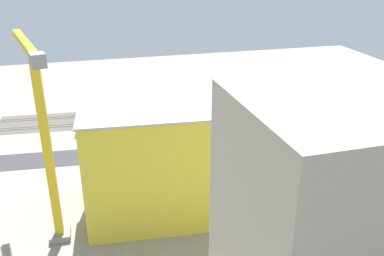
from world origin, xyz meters
TOP-DOWN VIEW (x-y plane):
  - ground_plane at (0.00, 0.00)m, footprint 197.48×197.48m
  - rail_bed at (0.00, -21.07)m, footprint 124.21×24.43m
  - street_asphalt at (0.00, 3.69)m, footprint 123.75×18.63m
  - track_rails at (0.00, -21.07)m, footprint 123.06×18.04m
  - platform_canopy_near at (12.71, -13.16)m, footprint 52.28×8.64m
  - locomotive at (-29.99, -24.48)m, footprint 15.38×3.95m
  - passenger_coach at (-54.63, -24.48)m, footprint 19.87×4.42m
  - parked_car_0 at (-18.33, 7.33)m, footprint 4.67×2.12m
  - parked_car_1 at (-10.45, 7.00)m, footprint 4.83×2.26m
  - parked_car_2 at (-3.97, 6.86)m, footprint 4.90×2.13m
  - parked_car_3 at (2.39, 7.25)m, footprint 4.56×2.39m
  - construction_building at (18.40, 27.70)m, footprint 37.40×22.06m
  - construction_roof_slab at (18.40, 27.70)m, footprint 38.04×22.71m
  - tower_crane at (42.33, 30.52)m, footprint 7.30×24.58m
  - box_truck_0 at (4.86, 12.08)m, footprint 9.00×3.87m
  - street_tree_0 at (-2.70, -0.64)m, footprint 5.20×5.20m
  - street_tree_1 at (-33.56, -0.93)m, footprint 4.57×4.57m
  - street_tree_2 at (26.00, -1.93)m, footprint 5.58×5.58m
  - street_tree_3 at (10.70, -0.65)m, footprint 4.61×4.61m
  - street_tree_4 at (28.16, -0.95)m, footprint 4.62×4.62m
  - street_tree_5 at (-33.69, -1.35)m, footprint 4.12×4.12m
  - traffic_light at (21.40, -1.16)m, footprint 0.50×0.36m

SIDE VIEW (x-z plane):
  - ground_plane at x=0.00m, z-range 0.00..0.00m
  - rail_bed at x=0.00m, z-range 0.00..0.01m
  - street_asphalt at x=0.00m, z-range 0.00..0.01m
  - track_rails at x=0.00m, z-range 0.12..0.24m
  - parked_car_2 at x=-3.97m, z-range -0.08..1.51m
  - parked_car_3 at x=2.39m, z-range -0.09..1.55m
  - parked_car_1 at x=-10.45m, z-range -0.10..1.61m
  - parked_car_0 at x=-18.33m, z-range -0.11..1.68m
  - box_truck_0 at x=4.86m, z-range -0.01..3.22m
  - locomotive at x=-29.99m, z-range -0.75..4.43m
  - passenger_coach at x=-54.63m, z-range 0.17..6.34m
  - platform_canopy_near at x=12.71m, z-range 1.87..6.00m
  - street_tree_0 at x=-2.70m, z-range 1.10..8.55m
  - traffic_light at x=21.40m, z-range 1.14..8.53m
  - street_tree_5 at x=-33.69m, z-range 1.38..8.33m
  - street_tree_4 at x=28.16m, z-range 1.32..8.62m
  - street_tree_3 at x=10.70m, z-range 1.37..8.78m
  - street_tree_2 at x=26.00m, z-range 1.17..9.11m
  - street_tree_1 at x=-33.56m, z-range 1.53..9.24m
  - construction_building at x=18.40m, z-range 0.00..21.80m
  - tower_crane at x=42.33m, z-range 2.99..37.23m
  - construction_roof_slab at x=18.40m, z-range 21.80..22.20m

